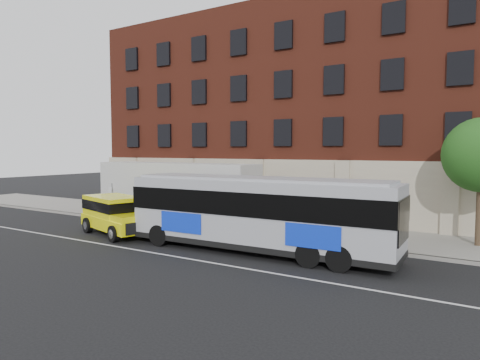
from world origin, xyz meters
The scene contains 9 objects.
ground centered at (0.00, 0.00, 0.00)m, with size 120.00×120.00×0.00m, color black.
sidewalk centered at (0.00, 9.00, 0.07)m, with size 60.00×6.00×0.15m, color gray.
kerb centered at (0.00, 6.00, 0.07)m, with size 60.00×0.25×0.15m, color gray.
lane_line centered at (0.00, 0.50, 0.01)m, with size 60.00×0.12×0.01m, color silver.
building centered at (-0.01, 16.92, 7.58)m, with size 30.00×12.10×15.00m.
sign_pole centered at (-8.50, 6.15, 1.45)m, with size 0.30×0.20×2.50m.
city_bus centered at (4.78, 3.09, 1.95)m, with size 12.95×3.14×3.53m.
yellow_suv centered at (-4.25, 2.72, 1.23)m, with size 5.78×3.64×2.15m.
shipping_container centered at (-3.75, 7.28, 1.95)m, with size 11.91×2.86×3.95m.
Camera 1 is at (14.37, -13.95, 4.77)m, focal length 31.82 mm.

